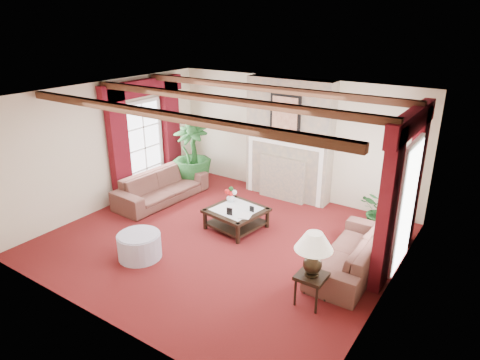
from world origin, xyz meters
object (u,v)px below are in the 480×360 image
Objects in this scene: sofa_right at (353,246)px; potted_palm at (193,167)px; coffee_table at (236,219)px; side_table at (311,289)px; sofa_left at (161,182)px; ottoman at (139,246)px.

potted_palm is (-4.58, 1.44, 0.04)m from sofa_right.
coffee_table is 2.61m from side_table.
sofa_left is 3.02× the size of ottoman.
ottoman is (-3.01, -0.48, -0.02)m from side_table.
ottoman is at bearing -104.69° from coffee_table.
sofa_left is 4.68m from side_table.
side_table is at bearing -23.10° from coffee_table.
coffee_table is at bearing -94.27° from sofa_right.
potted_palm is 3.45m from ottoman.
sofa_left reaches higher than coffee_table.
sofa_left is 4.65× the size of side_table.
potted_palm reaches higher than side_table.
sofa_left is 1.05× the size of sofa_right.
side_table is (4.42, -2.66, -0.22)m from potted_palm.
potted_palm is 3.47× the size of side_table.
potted_palm is at bearing 148.94° from side_table.
coffee_table is 1.33× the size of ottoman.
sofa_right reaches higher than ottoman.
ottoman is (-0.78, -1.84, 0.01)m from coffee_table.
potted_palm is 2.25× the size of ottoman.
sofa_right reaches higher than coffee_table.
sofa_right is 2.89× the size of ottoman.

